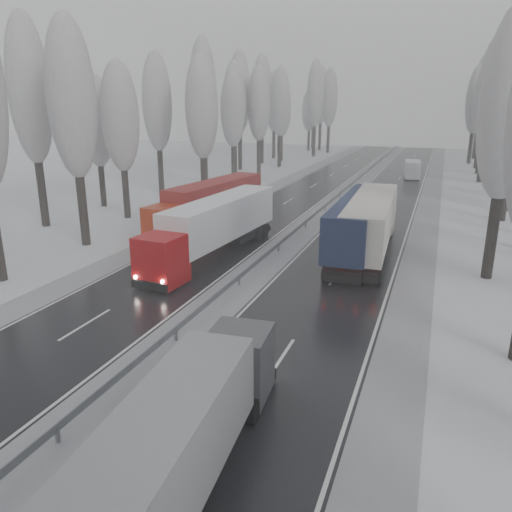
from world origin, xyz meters
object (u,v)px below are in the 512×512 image
Objects in this scene: truck_cream_box at (372,220)px; truck_red_red at (210,202)px; box_truck_distant at (412,169)px; truck_grey_tarp at (161,467)px; truck_red_white at (214,225)px; truck_blue_box at (361,221)px.

truck_cream_box reaches higher than truck_red_red.
truck_grey_tarp is at bearing -96.44° from box_truck_distant.
truck_red_red reaches higher than truck_grey_tarp.
box_truck_distant is 49.10m from truck_red_white.
truck_blue_box is at bearing 83.78° from truck_grey_tarp.
truck_blue_box is at bearing -96.42° from box_truck_distant.
truck_red_white is at bearing 106.90° from truck_grey_tarp.
truck_blue_box is (0.67, 27.52, 0.45)m from truck_grey_tarp.
truck_red_white is (-10.86, -47.87, 1.12)m from box_truck_distant.
truck_cream_box is at bearing -95.44° from box_truck_distant.
truck_red_white reaches higher than truck_red_red.
box_truck_distant is 0.43× the size of truck_red_white.
truck_grey_tarp is 0.86× the size of truck_red_white.
box_truck_distant is at bearing 83.82° from truck_grey_tarp.
truck_red_red is at bearing 164.99° from truck_blue_box.
truck_blue_box is 2.40× the size of box_truck_distant.
truck_cream_box is 1.05× the size of truck_red_white.
truck_grey_tarp is at bearing -59.56° from truck_red_red.
truck_red_white is at bearing -157.52° from truck_cream_box.
truck_grey_tarp is 27.53m from truck_blue_box.
truck_cream_box is 15.15m from truck_red_red.
truck_cream_box is at bearing 82.28° from truck_grey_tarp.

